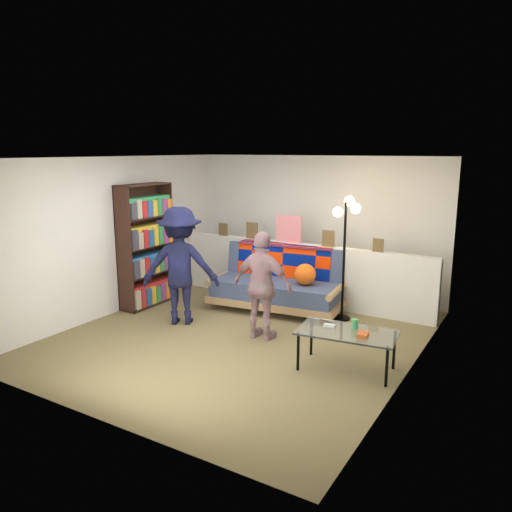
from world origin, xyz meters
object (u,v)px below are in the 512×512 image
at_px(floor_lamp, 346,233).
at_px(person_right, 263,286).
at_px(coffee_table, 348,334).
at_px(person_left, 180,266).
at_px(futon_sofa, 279,284).
at_px(bookshelf, 146,250).

height_order(floor_lamp, person_right, floor_lamp).
height_order(coffee_table, floor_lamp, floor_lamp).
relative_size(floor_lamp, person_left, 1.08).
xyz_separation_m(futon_sofa, floor_lamp, (1.06, 0.07, 0.89)).
bearing_deg(floor_lamp, bookshelf, -162.05).
xyz_separation_m(coffee_table, floor_lamp, (-0.68, 1.66, 0.87)).
xyz_separation_m(futon_sofa, bookshelf, (-1.95, -0.90, 0.51)).
height_order(futon_sofa, floor_lamp, floor_lamp).
relative_size(futon_sofa, person_right, 1.48).
height_order(bookshelf, person_left, bookshelf).
bearing_deg(bookshelf, floor_lamp, 17.95).
height_order(person_left, person_right, person_left).
bearing_deg(futon_sofa, floor_lamp, 3.97).
relative_size(futon_sofa, floor_lamp, 1.18).
bearing_deg(floor_lamp, futon_sofa, -176.03).
distance_m(coffee_table, person_right, 1.41).
bearing_deg(coffee_table, bookshelf, 169.48).
relative_size(coffee_table, person_right, 0.81).
bearing_deg(person_left, futon_sofa, -156.60).
relative_size(futon_sofa, person_left, 1.27).
bearing_deg(futon_sofa, bookshelf, -155.22).
bearing_deg(floor_lamp, coffee_table, -67.62).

